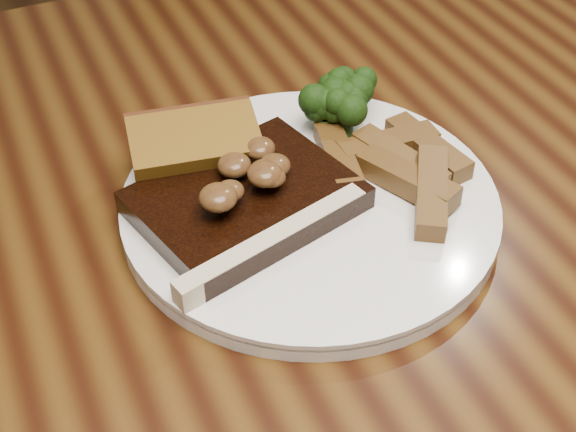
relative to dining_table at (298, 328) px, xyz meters
name	(u,v)px	position (x,y,z in m)	size (l,w,h in m)	color
dining_table	(298,328)	(0.00, 0.00, 0.00)	(1.60, 0.90, 0.75)	#452A0D
chair_far	(236,50)	(0.21, 0.71, -0.18)	(0.46, 0.46, 0.88)	black
plate	(310,207)	(0.02, 0.03, 0.10)	(0.28, 0.28, 0.01)	white
steak	(246,202)	(-0.03, 0.04, 0.12)	(0.15, 0.11, 0.02)	black
steak_bone	(274,249)	(-0.03, -0.02, 0.11)	(0.16, 0.01, 0.02)	beige
mushroom_pile	(257,174)	(-0.02, 0.03, 0.14)	(0.08, 0.08, 0.03)	brown
garlic_bread	(197,162)	(-0.04, 0.10, 0.12)	(0.10, 0.05, 0.02)	brown
potato_wedges	(378,169)	(0.08, 0.03, 0.12)	(0.11, 0.11, 0.02)	brown
broccoli_cluster	(352,102)	(0.10, 0.11, 0.12)	(0.07, 0.07, 0.04)	#19370C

